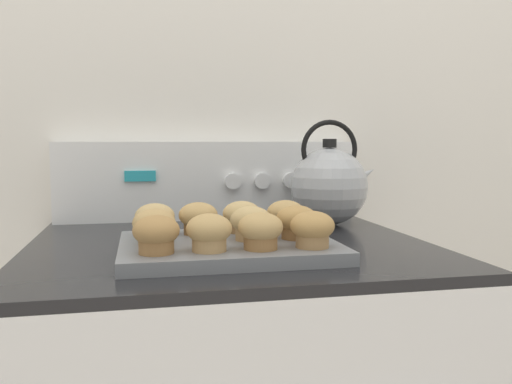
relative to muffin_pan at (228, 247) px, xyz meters
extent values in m
cube|color=white|center=(0.02, 0.48, 0.29)|extent=(8.00, 0.05, 2.40)
cube|color=black|center=(0.02, 0.11, -0.02)|extent=(0.75, 0.68, 0.02)
cube|color=white|center=(0.02, 0.42, 0.08)|extent=(0.73, 0.05, 0.19)
cube|color=teal|center=(-0.15, 0.39, 0.10)|extent=(0.07, 0.01, 0.03)
cylinder|color=white|center=(0.07, 0.39, 0.08)|extent=(0.04, 0.02, 0.04)
cylinder|color=white|center=(0.15, 0.39, 0.08)|extent=(0.04, 0.02, 0.04)
cylinder|color=white|center=(0.22, 0.39, 0.08)|extent=(0.04, 0.02, 0.04)
cylinder|color=white|center=(0.29, 0.39, 0.08)|extent=(0.04, 0.02, 0.04)
cube|color=slate|center=(0.00, 0.00, 0.00)|extent=(0.36, 0.28, 0.02)
cylinder|color=olive|center=(-0.12, -0.08, 0.02)|extent=(0.05, 0.05, 0.03)
ellipsoid|color=#B2844C|center=(-0.12, -0.08, 0.05)|extent=(0.07, 0.07, 0.05)
cylinder|color=tan|center=(-0.04, -0.08, 0.02)|extent=(0.05, 0.05, 0.03)
ellipsoid|color=tan|center=(-0.04, -0.08, 0.05)|extent=(0.07, 0.07, 0.05)
cylinder|color=olive|center=(0.04, -0.08, 0.02)|extent=(0.05, 0.05, 0.03)
ellipsoid|color=tan|center=(0.04, -0.08, 0.05)|extent=(0.07, 0.07, 0.05)
cylinder|color=#A37A4C|center=(0.12, -0.08, 0.02)|extent=(0.05, 0.05, 0.03)
ellipsoid|color=tan|center=(0.12, -0.08, 0.05)|extent=(0.07, 0.07, 0.05)
cylinder|color=#A37A4C|center=(-0.12, 0.00, 0.02)|extent=(0.05, 0.05, 0.03)
ellipsoid|color=tan|center=(-0.12, 0.00, 0.05)|extent=(0.07, 0.07, 0.05)
cylinder|color=tan|center=(0.04, 0.00, 0.02)|extent=(0.05, 0.05, 0.03)
ellipsoid|color=tan|center=(0.04, 0.00, 0.05)|extent=(0.07, 0.07, 0.05)
cylinder|color=olive|center=(0.12, 0.00, 0.02)|extent=(0.05, 0.05, 0.03)
ellipsoid|color=tan|center=(0.12, 0.00, 0.05)|extent=(0.07, 0.07, 0.05)
cylinder|color=#A37A4C|center=(-0.12, 0.08, 0.02)|extent=(0.05, 0.05, 0.03)
ellipsoid|color=tan|center=(-0.12, 0.08, 0.05)|extent=(0.07, 0.07, 0.05)
cylinder|color=olive|center=(-0.04, 0.08, 0.02)|extent=(0.05, 0.05, 0.03)
ellipsoid|color=tan|center=(-0.04, 0.08, 0.05)|extent=(0.07, 0.07, 0.05)
cylinder|color=#A37A4C|center=(0.04, 0.08, 0.02)|extent=(0.05, 0.05, 0.03)
ellipsoid|color=tan|center=(0.04, 0.08, 0.05)|extent=(0.07, 0.07, 0.05)
cylinder|color=olive|center=(0.12, 0.08, 0.02)|extent=(0.05, 0.05, 0.03)
ellipsoid|color=tan|center=(0.12, 0.08, 0.05)|extent=(0.07, 0.07, 0.05)
sphere|color=#ADAFB5|center=(0.28, 0.27, 0.08)|extent=(0.18, 0.18, 0.18)
cylinder|color=black|center=(0.28, 0.27, 0.18)|extent=(0.03, 0.03, 0.02)
cone|color=#ADAFB5|center=(0.36, 0.27, 0.10)|extent=(0.08, 0.04, 0.07)
torus|color=black|center=(0.28, 0.27, 0.16)|extent=(0.14, 0.02, 0.14)
camera|label=1|loc=(-0.14, -0.91, 0.18)|focal=38.00mm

